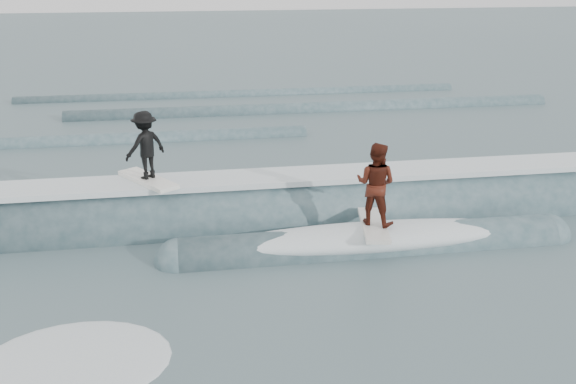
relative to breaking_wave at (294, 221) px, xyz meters
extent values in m
plane|color=#415A60|center=(-0.28, -5.19, -0.04)|extent=(160.00, 160.00, 0.00)
cylinder|color=#345058|center=(-0.28, 0.34, -0.04)|extent=(18.14, 2.17, 2.17)
cylinder|color=#345058|center=(1.52, -1.86, -0.04)|extent=(9.00, 1.11, 1.11)
sphere|color=#345058|center=(-2.98, -1.86, -0.04)|extent=(1.11, 1.11, 1.11)
sphere|color=#345058|center=(6.02, -1.86, -0.04)|extent=(1.11, 1.11, 1.11)
cube|color=white|center=(-0.28, 0.34, 1.11)|extent=(18.00, 1.30, 0.14)
ellipsoid|color=white|center=(1.52, -1.86, 0.26)|extent=(7.60, 1.30, 0.60)
cube|color=white|center=(-3.65, 0.34, 1.23)|extent=(1.57, 1.97, 0.10)
imported|color=black|center=(-3.65, 0.34, 2.12)|extent=(1.25, 1.15, 1.69)
cube|color=silver|center=(1.55, -1.86, 0.56)|extent=(0.88, 2.06, 0.10)
imported|color=#47170D|center=(1.55, -1.86, 1.58)|extent=(1.19, 1.14, 1.93)
ellipsoid|color=white|center=(-4.76, -5.43, -0.04)|extent=(3.56, 2.43, 0.10)
cylinder|color=#345058|center=(-9.02, 8.81, -0.04)|extent=(22.00, 0.70, 0.70)
cylinder|color=#345058|center=(3.24, 12.81, -0.04)|extent=(22.00, 0.80, 0.80)
cylinder|color=#345058|center=(0.31, 16.81, -0.04)|extent=(22.00, 0.60, 0.60)
camera|label=1|loc=(-2.68, -15.15, 6.38)|focal=40.00mm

